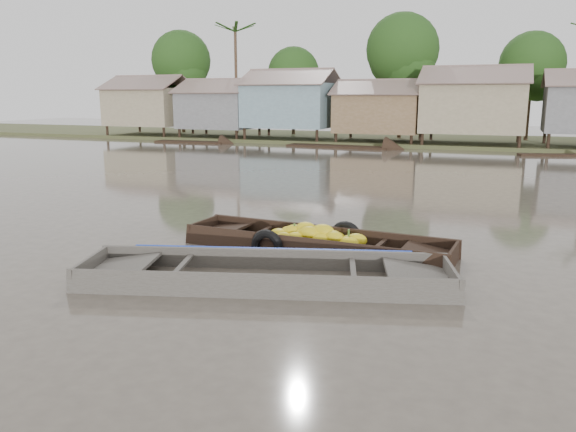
% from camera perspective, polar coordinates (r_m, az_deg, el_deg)
% --- Properties ---
extents(ground, '(120.00, 120.00, 0.00)m').
position_cam_1_polar(ground, '(11.90, -2.76, -4.60)').
color(ground, '#4D443B').
rests_on(ground, ground).
extents(riverbank, '(120.00, 12.47, 10.22)m').
position_cam_1_polar(riverbank, '(42.31, 19.28, 11.01)').
color(riverbank, '#384723').
rests_on(riverbank, ground).
extents(banana_boat, '(6.22, 1.91, 0.85)m').
position_cam_1_polar(banana_boat, '(12.67, 2.52, -2.69)').
color(banana_boat, black).
rests_on(banana_boat, ground).
extents(viewer_boat, '(7.14, 3.66, 0.56)m').
position_cam_1_polar(viewer_boat, '(10.57, -2.13, -6.50)').
color(viewer_boat, '#403B36').
rests_on(viewer_boat, ground).
extents(distant_boats, '(46.97, 15.83, 0.35)m').
position_cam_1_polar(distant_boats, '(34.19, 12.23, 6.04)').
color(distant_boats, black).
rests_on(distant_boats, ground).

